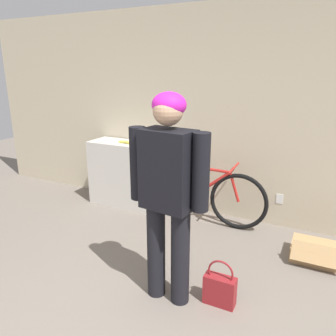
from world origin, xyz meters
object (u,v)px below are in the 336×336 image
Objects in this scene: banana at (129,142)px; person at (168,185)px; bicycle at (199,194)px; handbag at (220,289)px; cardboard_box at (317,252)px.

person is at bearing -48.57° from banana.
person is at bearing -79.98° from bicycle.
bicycle reaches higher than handbag.
bicycle reaches higher than cardboard_box.
handbag is at bearing -38.71° from banana.
cardboard_box is (1.10, 1.16, -0.92)m from person.
bicycle is at bearing 117.76° from handbag.
handbag is 1.26m from cardboard_box.
person reaches higher than bicycle.
cardboard_box is (0.68, 1.06, -0.06)m from handbag.
banana is 0.71× the size of cardboard_box.
cardboard_box is at bearing -13.75° from bicycle.
bicycle is 1.15m from banana.
bicycle is at bearing 167.81° from cardboard_box.
banana is (-1.32, 1.49, -0.09)m from person.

